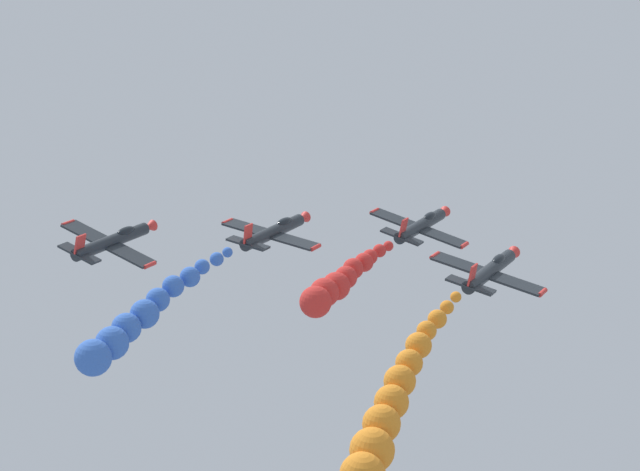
# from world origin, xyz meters

# --- Properties ---
(airplane_lead) EXTENTS (9.43, 10.35, 3.01)m
(airplane_lead) POSITION_xyz_m (5.53, 9.01, 80.91)
(airplane_lead) COLOR #23282D
(smoke_trail_lead) EXTENTS (2.54, 14.66, 2.84)m
(smoke_trail_lead) POSITION_xyz_m (5.69, -7.37, 80.24)
(smoke_trail_lead) COLOR red
(airplane_left_inner) EXTENTS (9.54, 10.35, 2.56)m
(airplane_left_inner) POSITION_xyz_m (-4.44, -0.41, 81.29)
(airplane_left_inner) COLOR #23282D
(smoke_trail_left_inner) EXTENTS (2.75, 18.41, 5.05)m
(smoke_trail_left_inner) POSITION_xyz_m (-4.57, -19.74, 79.20)
(smoke_trail_left_inner) COLOR blue
(airplane_right_inner) EXTENTS (9.49, 10.35, 2.83)m
(airplane_right_inner) POSITION_xyz_m (15.77, -0.33, 81.07)
(airplane_right_inner) COLOR #23282D
(smoke_trail_right_inner) EXTENTS (4.01, 20.54, 6.68)m
(smoke_trail_right_inner) POSITION_xyz_m (17.13, -21.41, 77.88)
(smoke_trail_right_inner) COLOR orange
(airplane_left_outer) EXTENTS (9.33, 10.35, 3.23)m
(airplane_left_outer) POSITION_xyz_m (-15.16, -9.46, 81.21)
(airplane_left_outer) COLOR #23282D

